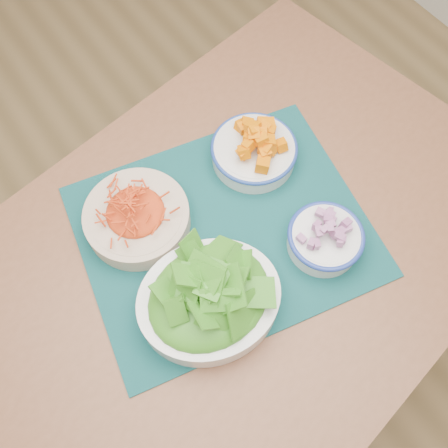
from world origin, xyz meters
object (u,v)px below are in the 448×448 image
placemat (224,231)px  onion_bowl (325,237)px  carrot_bowl (136,216)px  lettuce_bowl (209,296)px  table (229,268)px  squash_bowl (254,148)px

placemat → onion_bowl: size_ratio=3.76×
carrot_bowl → lettuce_bowl: 0.24m
table → squash_bowl: 0.27m
carrot_bowl → lettuce_bowl: size_ratio=0.81×
lettuce_bowl → onion_bowl: size_ratio=2.09×
squash_bowl → lettuce_bowl: 0.36m
squash_bowl → onion_bowl: (-0.01, -0.25, -0.00)m
table → onion_bowl: (0.16, -0.10, 0.13)m
placemat → onion_bowl: (0.15, -0.15, 0.04)m
placemat → onion_bowl: onion_bowl is taller
table → carrot_bowl: carrot_bowl is taller
table → squash_bowl: (0.18, 0.15, 0.14)m
lettuce_bowl → carrot_bowl: bearing=109.3°
carrot_bowl → table: bearing=-53.5°
placemat → squash_bowl: size_ratio=2.64×
table → onion_bowl: 0.23m
table → carrot_bowl: 0.24m
placemat → onion_bowl: bearing=-33.1°
carrot_bowl → squash_bowl: bearing=-1.6°
carrot_bowl → onion_bowl: 0.39m
table → onion_bowl: bearing=-40.9°
lettuce_bowl → table: bearing=50.1°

